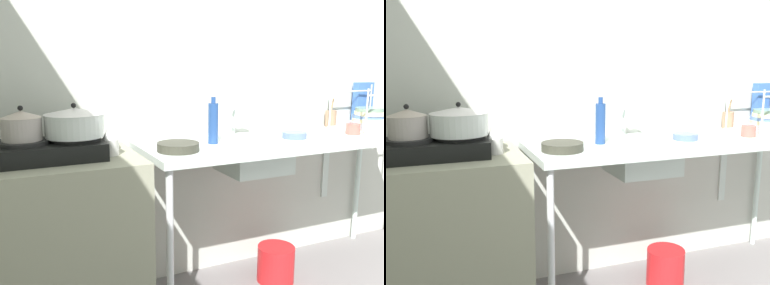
# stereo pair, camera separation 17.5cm
# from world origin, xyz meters

# --- Properties ---
(wall_back) EXTENTS (5.57, 0.10, 2.44)m
(wall_back) POSITION_xyz_m (0.00, 1.72, 1.22)
(wall_back) COLOR beige
(wall_back) RESTS_ON ground
(wall_metal_strip) EXTENTS (0.05, 0.01, 1.95)m
(wall_metal_strip) POSITION_xyz_m (0.12, 1.66, 1.34)
(wall_metal_strip) COLOR silver
(counter_concrete) EXTENTS (0.91, 0.58, 0.90)m
(counter_concrete) POSITION_xyz_m (-1.84, 1.38, 0.45)
(counter_concrete) COLOR gray
(counter_concrete) RESTS_ON ground
(counter_sink) EXTENTS (1.79, 0.58, 0.90)m
(counter_sink) POSITION_xyz_m (-0.45, 1.38, 0.83)
(counter_sink) COLOR silver
(counter_sink) RESTS_ON ground
(stove) EXTENTS (0.48, 0.32, 0.10)m
(stove) POSITION_xyz_m (-1.80, 1.38, 0.94)
(stove) COLOR black
(stove) RESTS_ON counter_concrete
(pot_on_left_burner) EXTENTS (0.18, 0.18, 0.16)m
(pot_on_left_burner) POSITION_xyz_m (-1.92, 1.38, 1.06)
(pot_on_left_burner) COLOR #A69B95
(pot_on_left_burner) RESTS_ON stove
(pot_on_right_burner) EXTENTS (0.28, 0.28, 0.16)m
(pot_on_right_burner) POSITION_xyz_m (-1.69, 1.38, 1.07)
(pot_on_right_burner) COLOR silver
(pot_on_right_burner) RESTS_ON stove
(percolator) EXTENTS (0.09, 0.09, 0.15)m
(percolator) POSITION_xyz_m (-1.53, 1.36, 0.97)
(percolator) COLOR silver
(percolator) RESTS_ON counter_concrete
(sink_basin) EXTENTS (0.36, 0.32, 0.18)m
(sink_basin) POSITION_xyz_m (-0.69, 1.37, 0.81)
(sink_basin) COLOR silver
(sink_basin) RESTS_ON counter_sink
(faucet) EXTENTS (0.16, 0.09, 0.25)m
(faucet) POSITION_xyz_m (-0.72, 1.50, 1.05)
(faucet) COLOR silver
(faucet) RESTS_ON counter_sink
(frying_pan) EXTENTS (0.22, 0.22, 0.04)m
(frying_pan) POSITION_xyz_m (-1.19, 1.30, 0.92)
(frying_pan) COLOR #35352B
(frying_pan) RESTS_ON counter_sink
(dish_rack) EXTENTS (0.39, 0.34, 0.29)m
(dish_rack) POSITION_xyz_m (0.22, 1.40, 0.96)
(dish_rack) COLOR #B0B7BA
(dish_rack) RESTS_ON counter_sink
(cup_by_rack) EXTENTS (0.09, 0.09, 0.07)m
(cup_by_rack) POSITION_xyz_m (-0.00, 1.31, 0.93)
(cup_by_rack) COLOR #C35B50
(cup_by_rack) RESTS_ON counter_sink
(small_bowl_on_drainboard) EXTENTS (0.15, 0.15, 0.04)m
(small_bowl_on_drainboard) POSITION_xyz_m (-0.42, 1.36, 0.91)
(small_bowl_on_drainboard) COLOR #5469AF
(small_bowl_on_drainboard) RESTS_ON counter_sink
(bottle_by_sink) EXTENTS (0.06, 0.06, 0.26)m
(bottle_by_sink) POSITION_xyz_m (-0.93, 1.41, 1.01)
(bottle_by_sink) COLOR navy
(bottle_by_sink) RESTS_ON counter_sink
(cereal_box) EXTENTS (0.16, 0.06, 0.30)m
(cereal_box) POSITION_xyz_m (0.39, 1.62, 1.05)
(cereal_box) COLOR #3A64B4
(cereal_box) RESTS_ON counter_sink
(utensil_jar) EXTENTS (0.08, 0.08, 0.20)m
(utensil_jar) POSITION_xyz_m (0.09, 1.61, 0.96)
(utensil_jar) COLOR #946D53
(utensil_jar) RESTS_ON counter_sink
(bucket_on_floor) EXTENTS (0.23, 0.23, 0.23)m
(bucket_on_floor) POSITION_xyz_m (-0.52, 1.35, 0.11)
(bucket_on_floor) COLOR red
(bucket_on_floor) RESTS_ON ground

